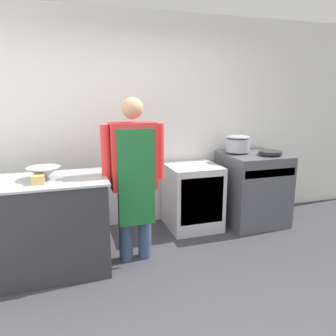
# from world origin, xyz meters

# --- Properties ---
(ground_plane) EXTENTS (14.00, 14.00, 0.00)m
(ground_plane) POSITION_xyz_m (0.00, 0.00, 0.00)
(ground_plane) COLOR #38383D
(wall_back) EXTENTS (8.00, 0.05, 2.70)m
(wall_back) POSITION_xyz_m (0.00, 1.84, 1.35)
(wall_back) COLOR white
(wall_back) RESTS_ON ground_plane
(prep_counter) EXTENTS (1.25, 0.71, 0.93)m
(prep_counter) POSITION_xyz_m (-1.19, 0.87, 0.47)
(prep_counter) COLOR #2D2D33
(prep_counter) RESTS_ON ground_plane
(stove) EXTENTS (0.76, 0.77, 0.96)m
(stove) POSITION_xyz_m (1.43, 1.38, 0.47)
(stove) COLOR #4C4F56
(stove) RESTS_ON ground_plane
(fridge_unit) EXTENTS (0.65, 0.66, 0.83)m
(fridge_unit) POSITION_xyz_m (0.60, 1.46, 0.41)
(fridge_unit) COLOR silver
(fridge_unit) RESTS_ON ground_plane
(person_cook) EXTENTS (0.63, 0.24, 1.68)m
(person_cook) POSITION_xyz_m (-0.29, 0.84, 0.95)
(person_cook) COLOR #38476B
(person_cook) RESTS_ON ground_plane
(mixing_bowl) EXTENTS (0.31, 0.31, 0.11)m
(mixing_bowl) POSITION_xyz_m (-1.13, 0.89, 0.99)
(mixing_bowl) COLOR #9EA0A8
(mixing_bowl) RESTS_ON prep_counter
(plastic_tub) EXTENTS (0.11, 0.11, 0.08)m
(plastic_tub) POSITION_xyz_m (-1.18, 0.73, 0.97)
(plastic_tub) COLOR #D8B266
(plastic_tub) RESTS_ON prep_counter
(stock_pot) EXTENTS (0.31, 0.31, 0.22)m
(stock_pot) POSITION_xyz_m (1.25, 1.52, 1.07)
(stock_pot) COLOR #9EA0A8
(stock_pot) RESTS_ON stove
(saute_pan) EXTENTS (0.30, 0.30, 0.04)m
(saute_pan) POSITION_xyz_m (1.58, 1.25, 0.98)
(saute_pan) COLOR #262628
(saute_pan) RESTS_ON stove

